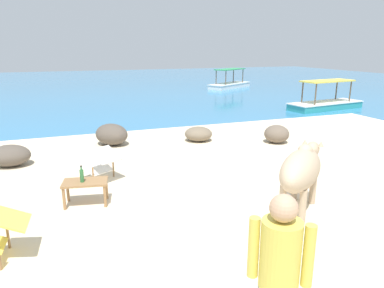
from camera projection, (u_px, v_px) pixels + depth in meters
The scene contains 13 objects.
sand_beach at pixel (236, 227), 5.51m from camera, with size 18.00×14.00×0.04m, color beige.
water_surface at pixel (96, 86), 25.43m from camera, with size 60.00×36.00×0.03m, color teal.
cow at pixel (301, 169), 5.86m from camera, with size 1.73×1.58×1.10m.
low_bench_table at pixel (85, 185), 6.17m from camera, with size 0.83×0.58×0.43m.
bottle at pixel (82, 175), 6.09m from camera, with size 0.07×0.07×0.30m.
deck_chair_far at pixel (101, 162), 7.33m from camera, with size 0.85×0.93×0.68m.
person_standing at pixel (279, 273), 2.82m from camera, with size 0.42×0.34×1.62m.
shore_rock_large at pixel (10, 156), 8.22m from camera, with size 0.93×0.75×0.49m, color brown.
shore_rock_medium at pixel (112, 134), 9.99m from camera, with size 1.00×0.78×0.60m, color brown.
shore_rock_small at pixel (198, 134), 10.43m from camera, with size 0.81×0.75×0.42m, color #756651.
shore_rock_flat at pixel (277, 134), 10.22m from camera, with size 0.71×0.70×0.52m, color #6B5B4C.
boat_teal at pixel (325, 103), 15.95m from camera, with size 3.79×1.63×1.29m.
boat_white at pixel (230, 84), 24.22m from camera, with size 3.74×2.90×1.29m.
Camera 1 is at (-2.37, -4.43, 2.72)m, focal length 33.05 mm.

